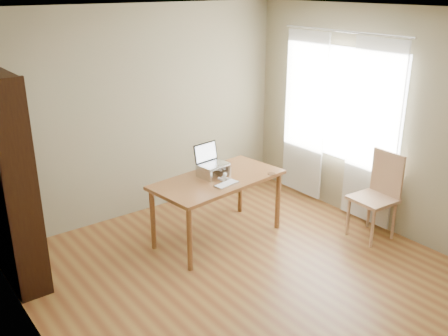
# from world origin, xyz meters

# --- Properties ---
(room) EXTENTS (4.04, 4.54, 2.64)m
(room) POSITION_xyz_m (0.03, 0.01, 1.30)
(room) COLOR brown
(room) RESTS_ON ground
(bookshelf) EXTENTS (0.30, 0.90, 2.10)m
(bookshelf) POSITION_xyz_m (-1.83, 1.55, 1.05)
(bookshelf) COLOR black
(bookshelf) RESTS_ON ground
(curtains) EXTENTS (0.03, 1.90, 2.25)m
(curtains) POSITION_xyz_m (1.92, 0.80, 1.17)
(curtains) COLOR white
(curtains) RESTS_ON ground
(desk) EXTENTS (1.58, 0.92, 0.75)m
(desk) POSITION_xyz_m (0.24, 1.04, 0.66)
(desk) COLOR brown
(desk) RESTS_ON ground
(laptop_stand) EXTENTS (0.32, 0.25, 0.13)m
(laptop_stand) POSITION_xyz_m (0.24, 1.12, 0.83)
(laptop_stand) COLOR silver
(laptop_stand) RESTS_ON desk
(laptop) EXTENTS (0.35, 0.31, 0.23)m
(laptop) POSITION_xyz_m (0.24, 1.18, 0.94)
(laptop) COLOR silver
(laptop) RESTS_ON laptop_stand
(keyboard) EXTENTS (0.31, 0.18, 0.02)m
(keyboard) POSITION_xyz_m (0.20, 0.82, 0.76)
(keyboard) COLOR silver
(keyboard) RESTS_ON desk
(coaster) EXTENTS (0.10, 0.10, 0.01)m
(coaster) POSITION_xyz_m (0.81, 0.77, 0.75)
(coaster) COLOR #532C1C
(coaster) RESTS_ON desk
(cat) EXTENTS (0.25, 0.49, 0.16)m
(cat) POSITION_xyz_m (0.25, 1.15, 0.82)
(cat) COLOR #4D453C
(cat) RESTS_ON desk
(chair) EXTENTS (0.48, 0.48, 1.02)m
(chair) POSITION_xyz_m (1.75, -0.03, 0.55)
(chair) COLOR tan
(chair) RESTS_ON ground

